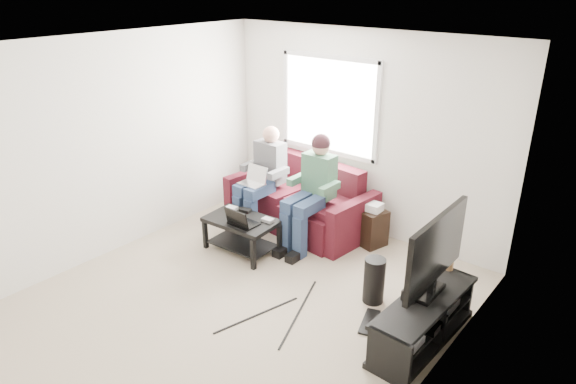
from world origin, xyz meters
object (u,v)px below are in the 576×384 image
at_px(sofa, 302,204).
at_px(tv_stand, 423,322).
at_px(tv, 436,251).
at_px(end_table, 372,226).
at_px(subwoofer, 374,280).
at_px(coffee_table, 242,227).

height_order(sofa, tv_stand, sofa).
height_order(tv, end_table, tv).
bearing_deg(tv, sofa, 154.94).
xyz_separation_m(tv_stand, subwoofer, (-0.68, 0.27, 0.05)).
relative_size(tv, subwoofer, 2.20).
height_order(coffee_table, end_table, end_table).
distance_m(sofa, end_table, 1.02).
bearing_deg(end_table, subwoofer, -58.32).
distance_m(coffee_table, tv, 2.56).
xyz_separation_m(sofa, coffee_table, (-0.15, -1.01, -0.00)).
distance_m(sofa, tv_stand, 2.63).
bearing_deg(tv, tv_stand, -88.53).
xyz_separation_m(tv, subwoofer, (-0.68, 0.17, -0.66)).
height_order(tv_stand, subwoofer, subwoofer).
bearing_deg(sofa, subwoofer, -29.16).
bearing_deg(tv_stand, subwoofer, 158.61).
distance_m(sofa, subwoofer, 1.90).
bearing_deg(coffee_table, sofa, 81.57).
height_order(sofa, subwoofer, sofa).
relative_size(sofa, coffee_table, 2.17).
relative_size(sofa, tv, 1.79).
distance_m(tv_stand, end_table, 1.89).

